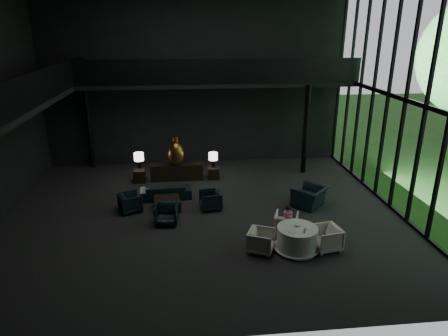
{
  "coord_description": "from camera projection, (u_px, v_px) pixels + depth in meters",
  "views": [
    {
      "loc": [
        -0.61,
        -12.86,
        6.4
      ],
      "look_at": [
        0.77,
        0.5,
        1.58
      ],
      "focal_mm": 32.0,
      "sensor_mm": 36.0,
      "label": 1
    }
  ],
  "objects": [
    {
      "name": "table_lamp_right",
      "position": [
        213.0,
        157.0,
        17.39
      ],
      "size": [
        0.4,
        0.4,
        0.66
      ],
      "color": "black",
      "rests_on": "side_table_right"
    },
    {
      "name": "cream_pot",
      "position": [
        304.0,
        232.0,
        11.51
      ],
      "size": [
        0.06,
        0.06,
        0.06
      ],
      "primitive_type": "cylinder",
      "rotation": [
        0.0,
        0.0,
        -0.1
      ],
      "color": "#99999E",
      "rests_on": "dining_table"
    },
    {
      "name": "cereal_bowl",
      "position": [
        297.0,
        225.0,
        11.87
      ],
      "size": [
        0.17,
        0.17,
        0.08
      ],
      "primitive_type": "ellipsoid",
      "color": "white",
      "rests_on": "dining_table"
    },
    {
      "name": "column_ne",
      "position": [
        306.0,
        130.0,
        17.79
      ],
      "size": [
        0.24,
        0.24,
        4.0
      ],
      "primitive_type": "cylinder",
      "color": "black",
      "rests_on": "floor"
    },
    {
      "name": "console",
      "position": [
        177.0,
        172.0,
        17.44
      ],
      "size": [
        2.25,
        0.51,
        0.72
      ],
      "primitive_type": "cube",
      "color": "black",
      "rests_on": "floor"
    },
    {
      "name": "child",
      "position": [
        288.0,
        215.0,
        12.62
      ],
      "size": [
        0.28,
        0.28,
        0.59
      ],
      "rotation": [
        0.0,
        0.0,
        3.14
      ],
      "color": "#D596B1",
      "rests_on": "dining_chair_north"
    },
    {
      "name": "side_table_left",
      "position": [
        140.0,
        176.0,
        17.21
      ],
      "size": [
        0.49,
        0.49,
        0.54
      ],
      "primitive_type": "cube",
      "color": "black",
      "rests_on": "floor"
    },
    {
      "name": "lounge_armchair_west",
      "position": [
        130.0,
        202.0,
        14.45
      ],
      "size": [
        0.9,
        0.92,
        0.74
      ],
      "primitive_type": "imported",
      "rotation": [
        0.0,
        0.0,
        1.97
      ],
      "color": "black",
      "rests_on": "floor"
    },
    {
      "name": "floor",
      "position": [
        204.0,
        215.0,
        14.26
      ],
      "size": [
        14.0,
        12.0,
        0.02
      ],
      "primitive_type": "cube",
      "color": "black",
      "rests_on": "ground"
    },
    {
      "name": "saucer",
      "position": [
        306.0,
        229.0,
        11.7
      ],
      "size": [
        0.18,
        0.18,
        0.01
      ],
      "primitive_type": "cylinder",
      "rotation": [
        0.0,
        0.0,
        -0.09
      ],
      "color": "white",
      "rests_on": "dining_table"
    },
    {
      "name": "bronze_urn",
      "position": [
        176.0,
        153.0,
        17.03
      ],
      "size": [
        0.67,
        0.67,
        1.26
      ],
      "color": "#9C6931",
      "rests_on": "console"
    },
    {
      "name": "wall_back",
      "position": [
        195.0,
        80.0,
        18.53
      ],
      "size": [
        14.0,
        0.04,
        8.0
      ],
      "primitive_type": "cube",
      "color": "black",
      "rests_on": "ground"
    },
    {
      "name": "dining_chair_east",
      "position": [
        326.0,
        237.0,
        11.96
      ],
      "size": [
        0.9,
        0.94,
        0.84
      ],
      "primitive_type": "imported",
      "rotation": [
        0.0,
        0.0,
        -1.38
      ],
      "color": "beige",
      "rests_on": "floor"
    },
    {
      "name": "wall_front",
      "position": [
        219.0,
        164.0,
        7.29
      ],
      "size": [
        14.0,
        0.04,
        8.0
      ],
      "primitive_type": "cube",
      "color": "black",
      "rests_on": "ground"
    },
    {
      "name": "lounge_armchair_south",
      "position": [
        167.0,
        213.0,
        13.52
      ],
      "size": [
        0.82,
        0.78,
        0.77
      ],
      "primitive_type": "imported",
      "rotation": [
        0.0,
        0.0,
        -0.1
      ],
      "color": "#151F2F",
      "rests_on": "floor"
    },
    {
      "name": "railing_left",
      "position": [
        39.0,
        87.0,
        12.23
      ],
      "size": [
        0.06,
        12.0,
        1.0
      ],
      "primitive_type": "cube",
      "color": "black",
      "rests_on": "mezzanine_left"
    },
    {
      "name": "coffee_cup",
      "position": [
        305.0,
        228.0,
        11.68
      ],
      "size": [
        0.07,
        0.07,
        0.05
      ],
      "primitive_type": "cylinder",
      "rotation": [
        0.0,
        0.0,
        -0.01
      ],
      "color": "white",
      "rests_on": "saucer"
    },
    {
      "name": "coffee_table",
      "position": [
        167.0,
        204.0,
        14.67
      ],
      "size": [
        1.01,
        1.01,
        0.41
      ],
      "primitive_type": "cube",
      "rotation": [
        0.0,
        0.0,
        0.1
      ],
      "color": "black",
      "rests_on": "floor"
    },
    {
      "name": "plate_b",
      "position": [
        300.0,
        224.0,
        11.99
      ],
      "size": [
        0.28,
        0.28,
        0.02
      ],
      "primitive_type": "cylinder",
      "rotation": [
        0.0,
        0.0,
        0.32
      ],
      "color": "white",
      "rests_on": "dining_table"
    },
    {
      "name": "table_lamp_left",
      "position": [
        139.0,
        157.0,
        17.15
      ],
      "size": [
        0.42,
        0.42,
        0.7
      ],
      "color": "black",
      "rests_on": "side_table_left"
    },
    {
      "name": "side_table_right",
      "position": [
        213.0,
        173.0,
        17.58
      ],
      "size": [
        0.46,
        0.46,
        0.51
      ],
      "primitive_type": "cube",
      "color": "black",
      "rests_on": "floor"
    },
    {
      "name": "dining_chair_north",
      "position": [
        286.0,
        223.0,
        12.95
      ],
      "size": [
        0.88,
        0.85,
        0.71
      ],
      "primitive_type": "imported",
      "rotation": [
        0.0,
        0.0,
        2.78
      ],
      "color": "white",
      "rests_on": "floor"
    },
    {
      "name": "window_armchair",
      "position": [
        310.0,
        192.0,
        14.8
      ],
      "size": [
        1.49,
        1.5,
        1.12
      ],
      "primitive_type": "imported",
      "rotation": [
        0.0,
        0.0,
        -2.34
      ],
      "color": "black",
      "rests_on": "floor"
    },
    {
      "name": "sofa",
      "position": [
        166.0,
        189.0,
        15.55
      ],
      "size": [
        1.9,
        0.69,
        0.73
      ],
      "primitive_type": "imported",
      "rotation": [
        0.0,
        0.0,
        3.22
      ],
      "color": "black",
      "rests_on": "floor"
    },
    {
      "name": "column_nw",
      "position": [
        89.0,
        126.0,
        18.44
      ],
      "size": [
        0.24,
        0.24,
        4.0
      ],
      "primitive_type": "cylinder",
      "color": "black",
      "rests_on": "floor"
    },
    {
      "name": "dining_table",
      "position": [
        297.0,
        240.0,
        11.94
      ],
      "size": [
        1.36,
        1.36,
        0.75
      ],
      "color": "white",
      "rests_on": "floor"
    },
    {
      "name": "lounge_armchair_east",
      "position": [
        210.0,
        199.0,
        14.63
      ],
      "size": [
        0.75,
        0.79,
        0.75
      ],
      "primitive_type": "imported",
      "rotation": [
        0.0,
        0.0,
        -1.46
      ],
      "color": "black",
      "rests_on": "floor"
    },
    {
      "name": "mezzanine_left",
      "position": [
        8.0,
        107.0,
        12.33
      ],
      "size": [
        2.0,
        12.0,
        0.25
      ],
      "primitive_type": "cube",
      "color": "black",
      "rests_on": "wall_left"
    },
    {
      "name": "curtain_wall",
      "position": [
        406.0,
        100.0,
        13.58
      ],
      "size": [
        0.2,
        12.0,
        8.0
      ],
      "primitive_type": null,
      "color": "black",
      "rests_on": "ground"
    },
    {
      "name": "plate_a",
      "position": [
        292.0,
        231.0,
        11.57
      ],
      "size": [
        0.3,
        0.3,
        0.01
      ],
      "primitive_type": "cylinder",
      "rotation": [
        0.0,
        0.0,
        0.37
      ],
      "color": "white",
      "rests_on": "dining_table"
    },
    {
      "name": "dining_chair_west",
      "position": [
        261.0,
        240.0,
        11.86
      ],
      "size": [
        0.9,
        0.93,
        0.74
      ],
      "primitive_type": "imported",
      "rotation": [
        0.0,
        0.0,
        1.16
      ],
      "color": "#F1E2C8",
      "rests_on": "floor"
    },
    {
      "name": "railing_back",
      "position": [
        221.0,
        71.0,
        16.55
      ],
      "size": [
        12.0,
        0.06,
        1.0
      ],
      "primitive_type": "cube",
      "color": "black",
      "rests_on": "mezzanine_back"
    },
    {
      "name": "mezzanine_back",
      "position": [
        219.0,
        83.0,
        17.69
      ],
      "size": [
        12.0,
        2.0,
        0.25
      ],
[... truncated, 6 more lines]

